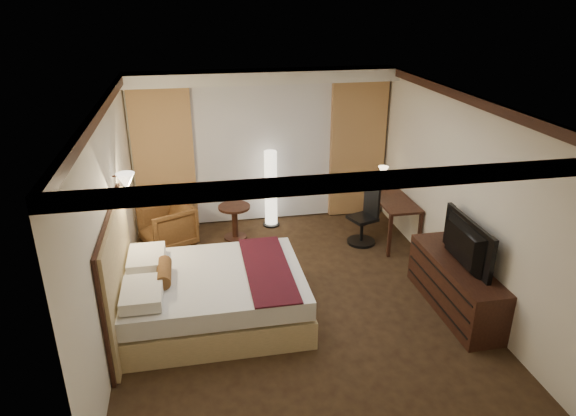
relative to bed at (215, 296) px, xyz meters
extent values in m
cube|color=black|center=(1.07, 0.31, -0.33)|extent=(4.50, 5.50, 0.01)
cube|color=white|center=(1.07, 0.31, 2.37)|extent=(4.50, 5.50, 0.01)
cube|color=white|center=(1.07, 3.06, 1.02)|extent=(4.50, 0.02, 2.70)
cube|color=white|center=(-1.18, 0.31, 1.02)|extent=(0.02, 5.50, 2.70)
cube|color=white|center=(3.32, 0.31, 1.02)|extent=(0.02, 5.50, 2.70)
cube|color=white|center=(1.07, 2.81, 2.27)|extent=(4.50, 0.50, 0.20)
cube|color=silver|center=(1.07, 2.98, 0.92)|extent=(2.48, 0.04, 2.45)
cube|color=tan|center=(-0.63, 2.92, 0.92)|extent=(1.00, 0.14, 2.45)
cube|color=tan|center=(2.77, 2.92, 0.92)|extent=(1.00, 0.14, 2.45)
imported|color=#543519|center=(-0.65, 2.23, 0.06)|extent=(0.95, 0.97, 0.77)
imported|color=black|center=(3.04, -0.38, 0.70)|extent=(0.70, 1.18, 0.15)
camera|label=1|loc=(-0.15, -5.61, 3.53)|focal=32.00mm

